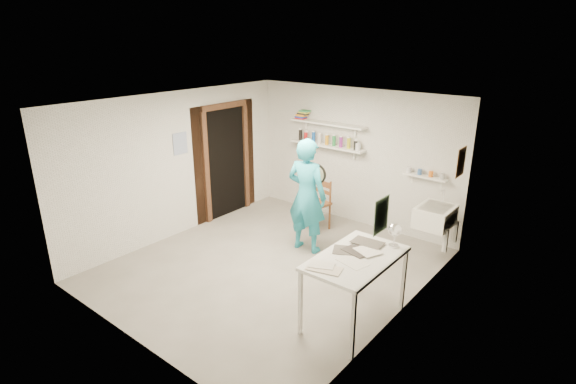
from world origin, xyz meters
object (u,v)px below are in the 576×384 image
Objects in this scene: belfast_sink at (435,216)px; desk_lamp at (395,230)px; wall_clock at (317,174)px; work_table at (354,289)px; man at (307,196)px; wooden_chair at (315,203)px.

desk_lamp is (0.10, -1.59, 0.37)m from belfast_sink.
wall_clock is at bearing 153.45° from desk_lamp.
work_table is (1.55, -1.39, -0.78)m from wall_clock.
work_table is (-0.11, -2.10, -0.28)m from belfast_sink.
man is 1.90× the size of wooden_chair.
belfast_sink is 0.47× the size of work_table.
man is 1.42× the size of work_table.
man is at bearing -151.15° from belfast_sink.
belfast_sink is at bearing 15.40° from wooden_chair.
wooden_chair is (-2.04, -0.20, -0.23)m from belfast_sink.
man is at bearing 159.63° from desk_lamp.
belfast_sink is 1.85× the size of wall_clock.
work_table is (1.93, -1.90, -0.05)m from wooden_chair.
desk_lamp is (1.78, -0.66, 0.17)m from man.
desk_lamp is at bearing 67.58° from work_table.
man is (-1.68, -0.93, 0.20)m from belfast_sink.
wall_clock is 0.34× the size of wooden_chair.
man is 5.56× the size of wall_clock.
work_table is (1.57, -1.17, -0.48)m from man.
desk_lamp is (0.21, 0.51, 0.64)m from work_table.
belfast_sink is 3.77× the size of desk_lamp.
work_table is 8.00× the size of desk_lamp.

